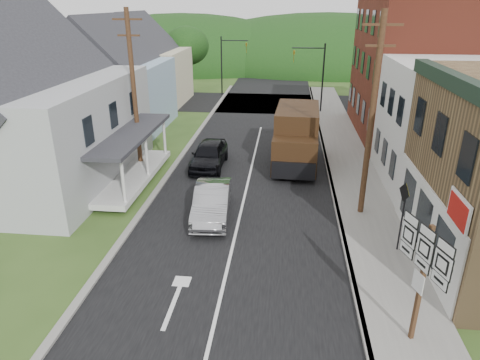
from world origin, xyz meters
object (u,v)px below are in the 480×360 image
(silver_sedan, at_px, (212,202))
(route_sign_cluster, at_px, (422,268))
(dark_sedan, at_px, (209,155))
(warning_sign, at_px, (403,208))
(delivery_van, at_px, (296,137))

(silver_sedan, distance_m, route_sign_cluster, 10.26)
(route_sign_cluster, bearing_deg, dark_sedan, 103.32)
(dark_sedan, xyz_separation_m, warning_sign, (9.06, -8.59, 1.20))
(warning_sign, bearing_deg, delivery_van, 99.54)
(dark_sedan, bearing_deg, delivery_van, 11.52)
(silver_sedan, bearing_deg, delivery_van, 57.57)
(silver_sedan, height_order, dark_sedan, dark_sedan)
(delivery_van, xyz_separation_m, warning_sign, (3.92, -9.59, 0.25))
(silver_sedan, distance_m, delivery_van, 8.36)
(delivery_van, xyz_separation_m, route_sign_cluster, (3.19, -14.55, 0.83))
(delivery_van, bearing_deg, route_sign_cluster, -74.94)
(silver_sedan, bearing_deg, warning_sign, -20.69)
(silver_sedan, relative_size, warning_sign, 1.56)
(silver_sedan, bearing_deg, dark_sedan, 96.74)
(delivery_van, relative_size, route_sign_cluster, 1.68)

